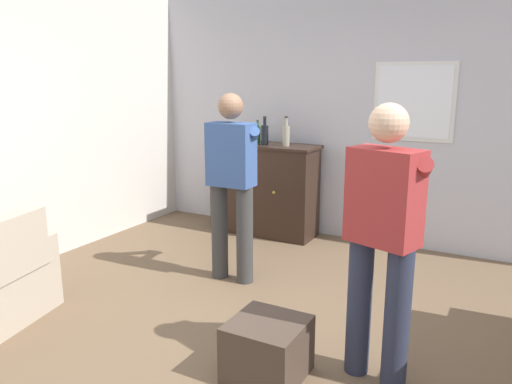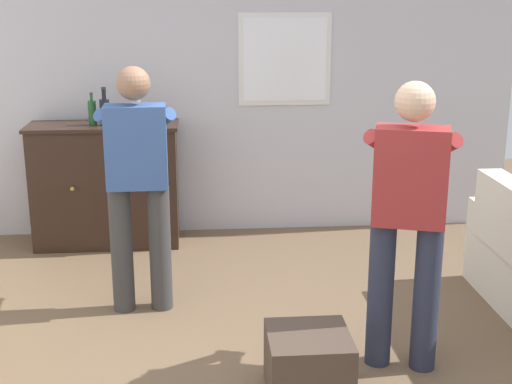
{
  "view_description": "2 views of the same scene",
  "coord_description": "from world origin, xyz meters",
  "px_view_note": "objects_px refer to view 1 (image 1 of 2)",
  "views": [
    {
      "loc": [
        1.56,
        -2.73,
        1.82
      ],
      "look_at": [
        -0.12,
        0.36,
        1.0
      ],
      "focal_mm": 35.0,
      "sensor_mm": 36.0,
      "label": 1
    },
    {
      "loc": [
        -0.27,
        -3.7,
        2.14
      ],
      "look_at": [
        0.06,
        0.23,
        1.02
      ],
      "focal_mm": 50.0,
      "sensor_mm": 36.0,
      "label": 2
    }
  ],
  "objects_px": {
    "bottle_spirits_clear": "(286,135)",
    "person_standing_left": "(232,179)",
    "bottle_wine_green": "(258,134)",
    "person_standing_right": "(383,233)",
    "bottle_liquor_amber": "(265,134)",
    "ottoman": "(267,349)",
    "sideboard_cabinet": "(264,189)"
  },
  "relations": [
    {
      "from": "bottle_spirits_clear",
      "to": "person_standing_right",
      "type": "bearing_deg",
      "value": -53.2
    },
    {
      "from": "person_standing_left",
      "to": "person_standing_right",
      "type": "bearing_deg",
      "value": -30.15
    },
    {
      "from": "bottle_spirits_clear",
      "to": "bottle_wine_green",
      "type": "bearing_deg",
      "value": 178.85
    },
    {
      "from": "person_standing_left",
      "to": "ottoman",
      "type": "bearing_deg",
      "value": -50.99
    },
    {
      "from": "bottle_spirits_clear",
      "to": "ottoman",
      "type": "xyz_separation_m",
      "value": [
        1.08,
        -2.54,
        -1.01
      ]
    },
    {
      "from": "bottle_wine_green",
      "to": "bottle_spirits_clear",
      "type": "xyz_separation_m",
      "value": [
        0.36,
        -0.01,
        0.02
      ]
    },
    {
      "from": "ottoman",
      "to": "bottle_wine_green",
      "type": "bearing_deg",
      "value": 119.58
    },
    {
      "from": "sideboard_cabinet",
      "to": "bottle_spirits_clear",
      "type": "relative_size",
      "value": 3.86
    },
    {
      "from": "bottle_liquor_amber",
      "to": "person_standing_right",
      "type": "height_order",
      "value": "person_standing_right"
    },
    {
      "from": "sideboard_cabinet",
      "to": "person_standing_right",
      "type": "bearing_deg",
      "value": -49.18
    },
    {
      "from": "bottle_liquor_amber",
      "to": "person_standing_right",
      "type": "bearing_deg",
      "value": -48.98
    },
    {
      "from": "sideboard_cabinet",
      "to": "ottoman",
      "type": "relative_size",
      "value": 2.83
    },
    {
      "from": "bottle_spirits_clear",
      "to": "person_standing_left",
      "type": "xyz_separation_m",
      "value": [
        0.11,
        -1.33,
        -0.25
      ]
    },
    {
      "from": "sideboard_cabinet",
      "to": "person_standing_right",
      "type": "relative_size",
      "value": 0.75
    },
    {
      "from": "bottle_liquor_amber",
      "to": "person_standing_right",
      "type": "distance_m",
      "value": 2.96
    },
    {
      "from": "sideboard_cabinet",
      "to": "bottle_wine_green",
      "type": "xyz_separation_m",
      "value": [
        -0.07,
        -0.02,
        0.64
      ]
    },
    {
      "from": "bottle_spirits_clear",
      "to": "bottle_liquor_amber",
      "type": "bearing_deg",
      "value": -174.99
    },
    {
      "from": "person_standing_left",
      "to": "person_standing_right",
      "type": "xyz_separation_m",
      "value": [
        1.57,
        -0.91,
        0.0
      ]
    },
    {
      "from": "sideboard_cabinet",
      "to": "person_standing_left",
      "type": "height_order",
      "value": "person_standing_left"
    },
    {
      "from": "sideboard_cabinet",
      "to": "ottoman",
      "type": "bearing_deg",
      "value": -61.92
    },
    {
      "from": "bottle_liquor_amber",
      "to": "person_standing_left",
      "type": "xyz_separation_m",
      "value": [
        0.36,
        -1.31,
        -0.25
      ]
    },
    {
      "from": "bottle_wine_green",
      "to": "ottoman",
      "type": "relative_size",
      "value": 0.61
    },
    {
      "from": "person_standing_left",
      "to": "bottle_spirits_clear",
      "type": "bearing_deg",
      "value": 94.54
    },
    {
      "from": "sideboard_cabinet",
      "to": "bottle_wine_green",
      "type": "distance_m",
      "value": 0.64
    },
    {
      "from": "bottle_liquor_amber",
      "to": "person_standing_left",
      "type": "relative_size",
      "value": 0.19
    },
    {
      "from": "bottle_wine_green",
      "to": "person_standing_left",
      "type": "distance_m",
      "value": 1.44
    },
    {
      "from": "bottle_wine_green",
      "to": "bottle_spirits_clear",
      "type": "distance_m",
      "value": 0.36
    },
    {
      "from": "bottle_wine_green",
      "to": "person_standing_right",
      "type": "relative_size",
      "value": 0.16
    },
    {
      "from": "ottoman",
      "to": "bottle_liquor_amber",
      "type": "bearing_deg",
      "value": 118.0
    },
    {
      "from": "sideboard_cabinet",
      "to": "bottle_spirits_clear",
      "type": "distance_m",
      "value": 0.72
    },
    {
      "from": "person_standing_right",
      "to": "ottoman",
      "type": "bearing_deg",
      "value": -153.87
    },
    {
      "from": "ottoman",
      "to": "person_standing_left",
      "type": "distance_m",
      "value": 1.73
    }
  ]
}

